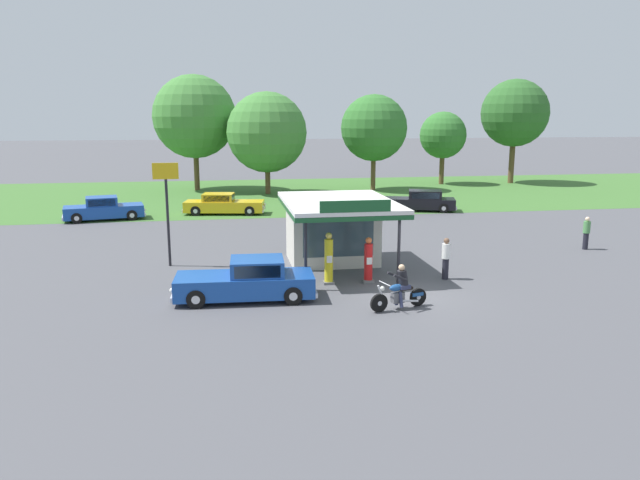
{
  "coord_description": "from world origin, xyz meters",
  "views": [
    {
      "loc": [
        -6.6,
        -20.61,
        6.57
      ],
      "look_at": [
        -2.58,
        3.91,
        1.4
      ],
      "focal_mm": 33.74,
      "sensor_mm": 36.0,
      "label": 1
    }
  ],
  "objects_px": {
    "motorcycle_with_rider": "(400,291)",
    "parked_car_back_row_centre_right": "(104,209)",
    "gas_pump_nearside": "(329,260)",
    "bystander_chatting_near_pumps": "(446,257)",
    "parked_car_back_row_far_left": "(223,205)",
    "parked_car_second_row_spare": "(419,201)",
    "roadside_pole_sign": "(167,196)",
    "featured_classic_sedan": "(247,281)",
    "bystander_standing_back_lot": "(586,232)",
    "parked_car_back_row_right": "(338,205)",
    "bystander_strolling_foreground": "(357,217)",
    "gas_pump_offside": "(368,262)"
  },
  "relations": [
    {
      "from": "parked_car_back_row_far_left",
      "to": "gas_pump_offside",
      "type": "bearing_deg",
      "value": -72.76
    },
    {
      "from": "parked_car_back_row_far_left",
      "to": "motorcycle_with_rider",
      "type": "bearing_deg",
      "value": -74.8
    },
    {
      "from": "bystander_strolling_foreground",
      "to": "parked_car_back_row_far_left",
      "type": "bearing_deg",
      "value": 135.58
    },
    {
      "from": "gas_pump_nearside",
      "to": "bystander_standing_back_lot",
      "type": "relative_size",
      "value": 1.26
    },
    {
      "from": "parked_car_back_row_right",
      "to": "bystander_strolling_foreground",
      "type": "relative_size",
      "value": 3.28
    },
    {
      "from": "parked_car_back_row_centre_right",
      "to": "parked_car_back_row_right",
      "type": "bearing_deg",
      "value": -3.64
    },
    {
      "from": "gas_pump_nearside",
      "to": "parked_car_back_row_centre_right",
      "type": "distance_m",
      "value": 20.59
    },
    {
      "from": "bystander_strolling_foreground",
      "to": "bystander_chatting_near_pumps",
      "type": "bearing_deg",
      "value": -83.39
    },
    {
      "from": "parked_car_second_row_spare",
      "to": "parked_car_back_row_centre_right",
      "type": "xyz_separation_m",
      "value": [
        -21.13,
        -0.31,
        0.01
      ]
    },
    {
      "from": "parked_car_second_row_spare",
      "to": "parked_car_back_row_centre_right",
      "type": "distance_m",
      "value": 21.13
    },
    {
      "from": "gas_pump_nearside",
      "to": "featured_classic_sedan",
      "type": "relative_size",
      "value": 0.4
    },
    {
      "from": "featured_classic_sedan",
      "to": "parked_car_back_row_right",
      "type": "height_order",
      "value": "parked_car_back_row_right"
    },
    {
      "from": "gas_pump_nearside",
      "to": "gas_pump_offside",
      "type": "relative_size",
      "value": 1.13
    },
    {
      "from": "bystander_chatting_near_pumps",
      "to": "bystander_standing_back_lot",
      "type": "bearing_deg",
      "value": 25.08
    },
    {
      "from": "featured_classic_sedan",
      "to": "bystander_standing_back_lot",
      "type": "height_order",
      "value": "bystander_standing_back_lot"
    },
    {
      "from": "featured_classic_sedan",
      "to": "parked_car_second_row_spare",
      "type": "bearing_deg",
      "value": 55.8
    },
    {
      "from": "parked_car_back_row_right",
      "to": "roadside_pole_sign",
      "type": "xyz_separation_m",
      "value": [
        -9.97,
        -12.07,
        2.41
      ]
    },
    {
      "from": "bystander_strolling_foreground",
      "to": "gas_pump_offside",
      "type": "bearing_deg",
      "value": -100.41
    },
    {
      "from": "parked_car_back_row_far_left",
      "to": "gas_pump_nearside",
      "type": "bearing_deg",
      "value": -77.51
    },
    {
      "from": "parked_car_back_row_centre_right",
      "to": "gas_pump_nearside",
      "type": "bearing_deg",
      "value": -55.78
    },
    {
      "from": "gas_pump_nearside",
      "to": "motorcycle_with_rider",
      "type": "bearing_deg",
      "value": -62.03
    },
    {
      "from": "motorcycle_with_rider",
      "to": "parked_car_back_row_far_left",
      "type": "distance_m",
      "value": 22.42
    },
    {
      "from": "parked_car_back_row_right",
      "to": "parked_car_back_row_centre_right",
      "type": "relative_size",
      "value": 0.98
    },
    {
      "from": "parked_car_back_row_far_left",
      "to": "bystander_standing_back_lot",
      "type": "relative_size",
      "value": 3.43
    },
    {
      "from": "featured_classic_sedan",
      "to": "roadside_pole_sign",
      "type": "bearing_deg",
      "value": 119.84
    },
    {
      "from": "parked_car_second_row_spare",
      "to": "bystander_chatting_near_pumps",
      "type": "xyz_separation_m",
      "value": [
        -4.73,
        -17.42,
        0.24
      ]
    },
    {
      "from": "parked_car_second_row_spare",
      "to": "bystander_chatting_near_pumps",
      "type": "bearing_deg",
      "value": -105.19
    },
    {
      "from": "bystander_standing_back_lot",
      "to": "parked_car_second_row_spare",
      "type": "bearing_deg",
      "value": 107.62
    },
    {
      "from": "parked_car_second_row_spare",
      "to": "bystander_standing_back_lot",
      "type": "height_order",
      "value": "bystander_standing_back_lot"
    },
    {
      "from": "gas_pump_offside",
      "to": "featured_classic_sedan",
      "type": "relative_size",
      "value": 0.35
    },
    {
      "from": "gas_pump_nearside",
      "to": "featured_classic_sedan",
      "type": "bearing_deg",
      "value": -154.75
    },
    {
      "from": "parked_car_back_row_centre_right",
      "to": "roadside_pole_sign",
      "type": "xyz_separation_m",
      "value": [
        5.13,
        -13.03,
        2.46
      ]
    },
    {
      "from": "motorcycle_with_rider",
      "to": "featured_classic_sedan",
      "type": "distance_m",
      "value": 5.51
    },
    {
      "from": "parked_car_back_row_right",
      "to": "roadside_pole_sign",
      "type": "height_order",
      "value": "roadside_pole_sign"
    },
    {
      "from": "parked_car_back_row_centre_right",
      "to": "bystander_chatting_near_pumps",
      "type": "distance_m",
      "value": 23.71
    },
    {
      "from": "gas_pump_nearside",
      "to": "bystander_strolling_foreground",
      "type": "xyz_separation_m",
      "value": [
        3.57,
        10.69,
        -0.13
      ]
    },
    {
      "from": "gas_pump_offside",
      "to": "parked_car_back_row_centre_right",
      "type": "relative_size",
      "value": 0.35
    },
    {
      "from": "gas_pump_nearside",
      "to": "bystander_chatting_near_pumps",
      "type": "height_order",
      "value": "gas_pump_nearside"
    },
    {
      "from": "parked_car_back_row_far_left",
      "to": "parked_car_back_row_centre_right",
      "type": "xyz_separation_m",
      "value": [
        -7.57,
        -1.09,
        0.03
      ]
    },
    {
      "from": "parked_car_second_row_spare",
      "to": "parked_car_back_row_far_left",
      "type": "height_order",
      "value": "parked_car_second_row_spare"
    },
    {
      "from": "parked_car_second_row_spare",
      "to": "roadside_pole_sign",
      "type": "xyz_separation_m",
      "value": [
        -16.0,
        -13.34,
        2.46
      ]
    },
    {
      "from": "motorcycle_with_rider",
      "to": "roadside_pole_sign",
      "type": "xyz_separation_m",
      "value": [
        -8.32,
        7.51,
        2.48
      ]
    },
    {
      "from": "gas_pump_nearside",
      "to": "parked_car_second_row_spare",
      "type": "bearing_deg",
      "value": 61.14
    },
    {
      "from": "parked_car_back_row_far_left",
      "to": "parked_car_back_row_centre_right",
      "type": "relative_size",
      "value": 1.08
    },
    {
      "from": "gas_pump_offside",
      "to": "motorcycle_with_rider",
      "type": "distance_m",
      "value": 3.53
    },
    {
      "from": "gas_pump_nearside",
      "to": "bystander_chatting_near_pumps",
      "type": "xyz_separation_m",
      "value": [
        4.82,
        -0.09,
        -0.04
      ]
    },
    {
      "from": "gas_pump_offside",
      "to": "parked_car_back_row_centre_right",
      "type": "height_order",
      "value": "gas_pump_offside"
    },
    {
      "from": "parked_car_back_row_far_left",
      "to": "roadside_pole_sign",
      "type": "relative_size",
      "value": 1.24
    },
    {
      "from": "bystander_strolling_foreground",
      "to": "bystander_chatting_near_pumps",
      "type": "distance_m",
      "value": 10.85
    },
    {
      "from": "motorcycle_with_rider",
      "to": "parked_car_back_row_centre_right",
      "type": "xyz_separation_m",
      "value": [
        -13.45,
        20.54,
        0.02
      ]
    }
  ]
}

